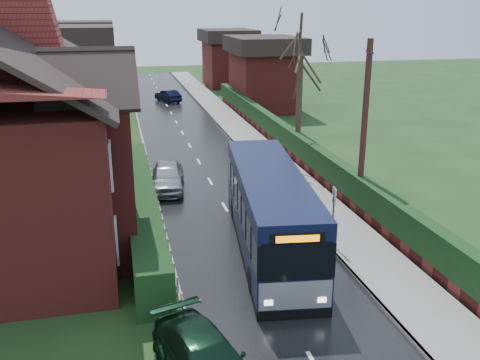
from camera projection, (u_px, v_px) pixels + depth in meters
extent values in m
plane|color=#27481F|center=(257.00, 264.00, 19.67)|extent=(140.00, 140.00, 0.00)
cube|color=black|center=(210.00, 181.00, 28.93)|extent=(6.00, 100.00, 0.02)
cube|color=slate|center=(285.00, 175.00, 29.82)|extent=(2.50, 100.00, 0.14)
cube|color=gray|center=(264.00, 177.00, 29.56)|extent=(0.12, 100.00, 0.14)
cube|color=gray|center=(153.00, 185.00, 28.26)|extent=(0.12, 100.00, 0.10)
cube|color=black|center=(141.00, 205.00, 23.22)|extent=(1.20, 16.00, 1.60)
cube|color=maroon|center=(311.00, 169.00, 30.08)|extent=(0.30, 50.00, 0.60)
cube|color=black|center=(312.00, 154.00, 29.80)|extent=(0.60, 50.00, 1.20)
cube|color=maroon|center=(10.00, 164.00, 21.44)|extent=(8.00, 14.00, 6.00)
cube|color=maroon|center=(98.00, 181.00, 19.41)|extent=(2.50, 4.00, 6.00)
cube|color=brown|center=(31.00, 3.00, 23.44)|extent=(0.90, 1.40, 2.20)
cube|color=silver|center=(117.00, 237.00, 18.11)|extent=(0.08, 1.20, 1.60)
cube|color=black|center=(118.00, 237.00, 18.12)|extent=(0.03, 0.95, 1.35)
cube|color=silver|center=(111.00, 163.00, 17.31)|extent=(0.08, 1.20, 1.60)
cube|color=black|center=(112.00, 163.00, 17.31)|extent=(0.03, 0.95, 1.35)
cube|color=silver|center=(116.00, 198.00, 21.82)|extent=(0.08, 1.20, 1.60)
cube|color=black|center=(116.00, 198.00, 21.82)|extent=(0.03, 0.95, 1.35)
cube|color=silver|center=(111.00, 136.00, 21.01)|extent=(0.08, 1.20, 1.60)
cube|color=black|center=(112.00, 136.00, 21.02)|extent=(0.03, 0.95, 1.35)
cube|color=silver|center=(115.00, 170.00, 25.52)|extent=(0.08, 1.20, 1.60)
cube|color=black|center=(115.00, 170.00, 25.53)|extent=(0.03, 0.95, 1.35)
cube|color=silver|center=(111.00, 116.00, 24.72)|extent=(0.08, 1.20, 1.60)
cube|color=black|center=(111.00, 116.00, 24.72)|extent=(0.03, 0.95, 1.35)
cube|color=silver|center=(114.00, 156.00, 27.84)|extent=(0.08, 1.20, 1.60)
cube|color=black|center=(115.00, 156.00, 27.85)|extent=(0.03, 0.95, 1.35)
cube|color=silver|center=(111.00, 107.00, 27.03)|extent=(0.08, 1.20, 1.60)
cube|color=black|center=(111.00, 107.00, 27.04)|extent=(0.03, 0.95, 1.35)
cube|color=black|center=(269.00, 228.00, 20.74)|extent=(3.56, 10.42, 1.06)
cube|color=black|center=(270.00, 202.00, 20.41)|extent=(3.58, 10.42, 1.11)
cube|color=black|center=(270.00, 180.00, 20.14)|extent=(3.56, 10.42, 0.61)
cube|color=black|center=(269.00, 244.00, 20.96)|extent=(3.56, 10.42, 0.32)
cube|color=gray|center=(295.00, 295.00, 15.97)|extent=(2.23, 0.39, 0.93)
cube|color=black|center=(297.00, 262.00, 15.60)|extent=(2.08, 0.34, 1.21)
cube|color=black|center=(297.00, 238.00, 15.37)|extent=(1.62, 0.28, 0.32)
cube|color=#FF8C00|center=(298.00, 239.00, 15.33)|extent=(1.27, 0.20, 0.20)
cube|color=black|center=(295.00, 313.00, 16.15)|extent=(2.27, 0.42, 0.28)
cube|color=#FFF2CC|center=(269.00, 303.00, 15.89)|extent=(0.26, 0.08, 0.17)
cube|color=#FFF2CC|center=(322.00, 300.00, 16.05)|extent=(0.26, 0.08, 0.17)
cylinder|color=black|center=(253.00, 279.00, 17.68)|extent=(0.37, 0.92, 0.89)
cylinder|color=black|center=(315.00, 276.00, 17.88)|extent=(0.37, 0.92, 0.89)
cylinder|color=black|center=(234.00, 208.00, 23.86)|extent=(0.37, 0.92, 0.89)
cylinder|color=black|center=(281.00, 207.00, 24.06)|extent=(0.37, 0.92, 0.89)
imported|color=#AAA9AE|center=(167.00, 176.00, 27.47)|extent=(2.21, 4.36, 1.42)
imported|color=black|center=(168.00, 96.00, 52.93)|extent=(2.48, 3.81, 1.19)
cylinder|color=slate|center=(333.00, 218.00, 20.62)|extent=(0.07, 0.07, 2.52)
cube|color=silver|center=(335.00, 192.00, 20.28)|extent=(0.10, 0.38, 0.29)
cube|color=silver|center=(334.00, 201.00, 20.39)|extent=(0.08, 0.34, 0.25)
cylinder|color=#311916|center=(364.00, 130.00, 23.29)|extent=(0.27, 0.27, 7.79)
cube|color=#311916|center=(370.00, 52.00, 22.26)|extent=(0.29, 1.00, 0.09)
cylinder|color=#33271E|center=(299.00, 108.00, 32.08)|extent=(0.35, 0.35, 6.42)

